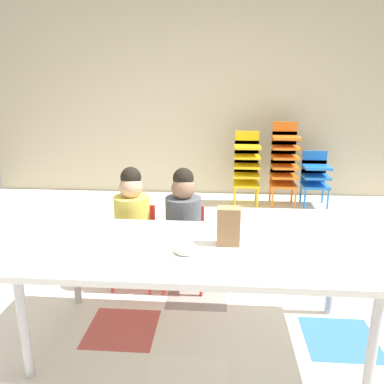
# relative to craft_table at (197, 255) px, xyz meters

# --- Properties ---
(ground_plane) EXTENTS (6.14, 5.60, 0.02)m
(ground_plane) POSITION_rel_craft_table_xyz_m (-0.03, 0.53, -0.58)
(ground_plane) COLOR silver
(back_wall) EXTENTS (6.14, 0.10, 2.74)m
(back_wall) POSITION_rel_craft_table_xyz_m (-0.03, 3.33, 0.80)
(back_wall) COLOR beige
(back_wall) RESTS_ON ground_plane
(craft_table) EXTENTS (1.89, 0.84, 0.61)m
(craft_table) POSITION_rel_craft_table_xyz_m (0.00, 0.00, 0.00)
(craft_table) COLOR white
(craft_table) RESTS_ON ground_plane
(seated_child_near_camera) EXTENTS (0.32, 0.32, 0.92)m
(seated_child_near_camera) POSITION_rel_craft_table_xyz_m (-0.52, 0.65, -0.01)
(seated_child_near_camera) COLOR red
(seated_child_near_camera) RESTS_ON ground_plane
(seated_child_middle_seat) EXTENTS (0.33, 0.33, 0.92)m
(seated_child_middle_seat) POSITION_rel_craft_table_xyz_m (-0.14, 0.65, -0.01)
(seated_child_middle_seat) COLOR red
(seated_child_middle_seat) RESTS_ON ground_plane
(kid_chair_yellow_stack) EXTENTS (0.32, 0.30, 0.92)m
(kid_chair_yellow_stack) POSITION_rel_craft_table_xyz_m (0.45, 2.83, -0.05)
(kid_chair_yellow_stack) COLOR yellow
(kid_chair_yellow_stack) RESTS_ON ground_plane
(kid_chair_orange_stack) EXTENTS (0.32, 0.30, 1.04)m
(kid_chair_orange_stack) POSITION_rel_craft_table_xyz_m (0.91, 2.83, 0.01)
(kid_chair_orange_stack) COLOR orange
(kid_chair_orange_stack) RESTS_ON ground_plane
(kid_chair_blue_stack) EXTENTS (0.32, 0.30, 0.68)m
(kid_chair_blue_stack) POSITION_rel_craft_table_xyz_m (1.31, 2.83, -0.17)
(kid_chair_blue_stack) COLOR blue
(kid_chair_blue_stack) RESTS_ON ground_plane
(paper_bag_brown) EXTENTS (0.13, 0.09, 0.22)m
(paper_bag_brown) POSITION_rel_craft_table_xyz_m (0.17, 0.05, 0.16)
(paper_bag_brown) COLOR #9E754C
(paper_bag_brown) RESTS_ON craft_table
(paper_plate_near_edge) EXTENTS (0.18, 0.18, 0.01)m
(paper_plate_near_edge) POSITION_rel_craft_table_xyz_m (-0.06, -0.09, 0.05)
(paper_plate_near_edge) COLOR white
(paper_plate_near_edge) RESTS_ON craft_table
(paper_plate_center_table) EXTENTS (0.18, 0.18, 0.01)m
(paper_plate_center_table) POSITION_rel_craft_table_xyz_m (-0.54, 0.11, 0.05)
(paper_plate_center_table) COLOR white
(paper_plate_center_table) RESTS_ON craft_table
(donut_powdered_on_plate) EXTENTS (0.13, 0.13, 0.04)m
(donut_powdered_on_plate) POSITION_rel_craft_table_xyz_m (-0.06, -0.09, 0.07)
(donut_powdered_on_plate) COLOR white
(donut_powdered_on_plate) RESTS_ON craft_table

